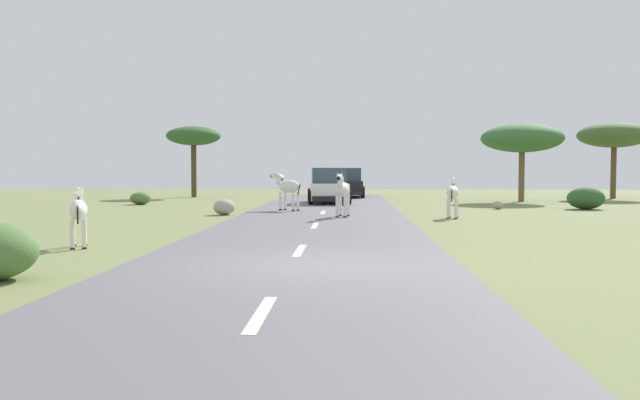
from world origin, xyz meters
TOP-DOWN VIEW (x-y plane):
  - ground_plane at (0.00, 0.00)m, footprint 90.00×90.00m
  - road at (-0.24, 0.00)m, footprint 6.00×64.00m
  - lane_markings at (-0.24, -1.00)m, footprint 0.16×56.00m
  - zebra_0 at (0.53, 11.62)m, footprint 0.59×1.67m
  - zebra_1 at (4.41, 11.90)m, footprint 0.61×1.56m
  - zebra_2 at (-1.74, 15.20)m, footprint 1.45×1.25m
  - zebra_3 at (-5.21, 2.78)m, footprint 0.74×1.39m
  - car_0 at (0.63, 28.30)m, footprint 2.06×4.36m
  - car_1 at (-0.26, 21.26)m, footprint 2.28×4.46m
  - tree_0 at (16.27, 28.12)m, footprint 4.16×4.16m
  - tree_2 at (9.90, 24.06)m, footprint 4.30×4.30m
  - tree_3 at (-8.76, 28.73)m, footprint 3.31×3.31m
  - bush_1 at (-9.40, 20.26)m, footprint 1.01×0.91m
  - bush_3 at (10.94, 17.36)m, footprint 1.58×1.42m
  - rock_0 at (-3.95, 13.19)m, footprint 0.81×0.80m
  - rock_1 at (7.19, 17.30)m, footprint 0.47×0.35m

SIDE VIEW (x-z plane):
  - ground_plane at x=0.00m, z-range 0.00..0.00m
  - road at x=-0.24m, z-range 0.00..0.05m
  - lane_markings at x=-0.24m, z-range 0.05..0.06m
  - rock_1 at x=7.19m, z-range 0.00..0.36m
  - rock_0 at x=-3.95m, z-range 0.00..0.59m
  - bush_1 at x=-9.40m, z-range 0.00..0.60m
  - bush_3 at x=10.94m, z-range 0.00..0.95m
  - zebra_3 at x=-5.21m, z-range 0.13..1.50m
  - car_0 at x=0.63m, z-range -0.02..1.72m
  - car_1 at x=-0.26m, z-range -0.02..1.72m
  - zebra_1 at x=4.41m, z-range 0.14..1.63m
  - zebra_0 at x=0.53m, z-range 0.20..1.78m
  - zebra_2 at x=-1.74m, z-range 0.20..1.81m
  - tree_2 at x=9.90m, z-range 1.28..5.40m
  - tree_0 at x=16.27m, z-range 1.47..5.91m
  - tree_3 at x=-8.76m, z-range 1.53..5.86m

